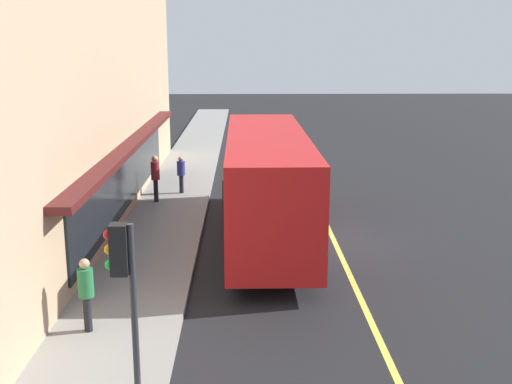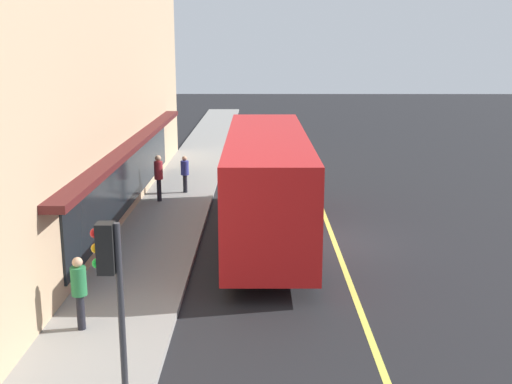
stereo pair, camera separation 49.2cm
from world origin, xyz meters
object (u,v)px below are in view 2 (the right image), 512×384
traffic_light (110,268)px  pedestrian_waiting (159,173)px  pedestrian_at_corner (79,286)px  bus (267,180)px  pedestrian_mid_block (185,171)px

traffic_light → pedestrian_waiting: bearing=5.8°
traffic_light → pedestrian_at_corner: (2.58, 1.35, -1.38)m
traffic_light → bus: bearing=-16.3°
traffic_light → pedestrian_mid_block: bearing=2.0°
pedestrian_at_corner → pedestrian_waiting: (11.48, 0.07, 0.13)m
pedestrian_waiting → pedestrian_at_corner: bearing=-179.7°
pedestrian_mid_block → pedestrian_waiting: 1.73m
bus → traffic_light: bus is taller
pedestrian_mid_block → pedestrian_at_corner: pedestrian_at_corner is taller
traffic_light → pedestrian_at_corner: size_ratio=1.91×
pedestrian_mid_block → pedestrian_at_corner: size_ratio=0.93×
pedestrian_mid_block → pedestrian_waiting: (-1.49, 0.86, 0.20)m
bus → pedestrian_at_corner: bus is taller
bus → pedestrian_waiting: (4.44, 4.23, -0.71)m
bus → pedestrian_mid_block: size_ratio=7.12×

